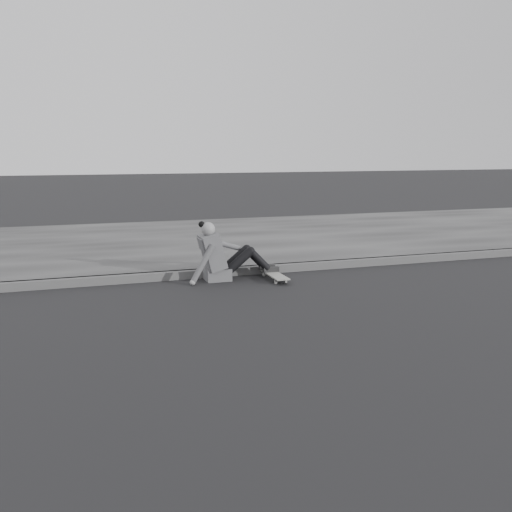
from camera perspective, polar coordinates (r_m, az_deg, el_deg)
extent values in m
plane|color=black|center=(6.54, 8.13, -6.27)|extent=(80.00, 80.00, 0.00)
cube|color=#494949|center=(8.83, 0.72, -1.32)|extent=(24.00, 0.16, 0.12)
cube|color=#383838|center=(11.68, -4.10, 1.59)|extent=(24.00, 6.00, 0.12)
cylinder|color=gray|center=(8.13, 1.99, -2.63)|extent=(0.03, 0.05, 0.05)
cylinder|color=gray|center=(8.18, 2.97, -2.55)|extent=(0.03, 0.05, 0.05)
cylinder|color=gray|center=(8.60, 0.79, -1.87)|extent=(0.03, 0.05, 0.05)
cylinder|color=gray|center=(8.65, 1.73, -1.81)|extent=(0.03, 0.05, 0.05)
cube|color=#2A2A2C|center=(8.15, 2.48, -2.39)|extent=(0.16, 0.04, 0.03)
cube|color=#2A2A2C|center=(8.62, 1.26, -1.66)|extent=(0.16, 0.04, 0.03)
cube|color=gray|center=(8.38, 1.86, -1.85)|extent=(0.20, 0.78, 0.02)
cube|color=#525254|center=(8.38, -3.88, -1.80)|extent=(0.36, 0.34, 0.18)
cube|color=#525254|center=(8.29, -4.38, 0.46)|extent=(0.37, 0.40, 0.57)
cube|color=#525254|center=(8.24, -5.27, 1.24)|extent=(0.14, 0.30, 0.20)
cylinder|color=gray|center=(8.24, -4.74, 2.09)|extent=(0.09, 0.09, 0.08)
sphere|color=gray|center=(8.23, -4.82, 2.70)|extent=(0.20, 0.20, 0.20)
sphere|color=black|center=(8.22, -5.47, 3.18)|extent=(0.09, 0.09, 0.09)
cylinder|color=black|center=(8.33, -1.65, -0.47)|extent=(0.43, 0.13, 0.39)
cylinder|color=black|center=(8.50, -1.99, -0.25)|extent=(0.43, 0.13, 0.39)
cylinder|color=black|center=(8.42, 0.31, -0.38)|extent=(0.35, 0.11, 0.36)
cylinder|color=black|center=(8.59, -0.07, -0.17)|extent=(0.35, 0.11, 0.36)
sphere|color=black|center=(8.36, -0.57, 0.50)|extent=(0.13, 0.13, 0.13)
sphere|color=black|center=(8.53, -0.93, 0.70)|extent=(0.13, 0.13, 0.13)
cube|color=black|center=(8.52, 1.49, -1.35)|extent=(0.24, 0.08, 0.07)
cube|color=black|center=(8.68, 1.09, -1.11)|extent=(0.24, 0.08, 0.07)
cylinder|color=#525254|center=(8.07, -5.38, -0.84)|extent=(0.38, 0.08, 0.58)
sphere|color=gray|center=(8.09, -6.37, -2.66)|extent=(0.08, 0.08, 0.08)
cylinder|color=#525254|center=(8.50, -3.07, 1.13)|extent=(0.48, 0.08, 0.21)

